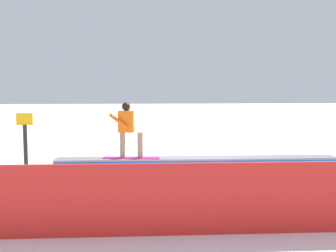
% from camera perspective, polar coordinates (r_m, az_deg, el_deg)
% --- Properties ---
extents(ground_plane, '(120.00, 120.00, 0.00)m').
position_cam_1_polar(ground_plane, '(10.21, 4.48, -7.61)').
color(ground_plane, white).
extents(grind_box, '(7.51, 0.78, 0.52)m').
position_cam_1_polar(grind_box, '(10.16, 4.49, -6.32)').
color(grind_box, blue).
rests_on(grind_box, ground_plane).
extents(snowboarder, '(1.52, 0.50, 1.47)m').
position_cam_1_polar(snowboarder, '(9.93, -6.12, -0.30)').
color(snowboarder, '#B61D85').
rests_on(snowboarder, grind_box).
extents(safety_fence, '(13.11, 0.48, 1.15)m').
position_cam_1_polar(safety_fence, '(6.19, 10.88, -10.70)').
color(safety_fence, red).
rests_on(safety_fence, ground_plane).
extents(trail_marker, '(0.40, 0.10, 1.73)m').
position_cam_1_polar(trail_marker, '(10.10, -20.77, -2.69)').
color(trail_marker, '#262628').
rests_on(trail_marker, ground_plane).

